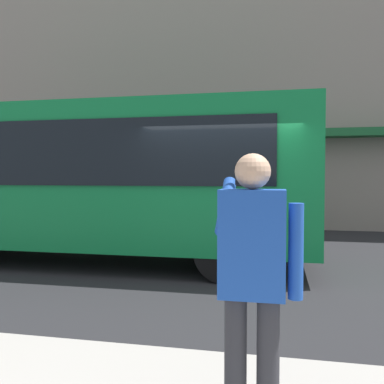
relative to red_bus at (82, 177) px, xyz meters
The scene contains 4 objects.
ground_plane 3.44m from the red_bus, 169.64° to the left, with size 60.00×60.00×0.00m, color #232326.
building_facade_far 8.16m from the red_bus, 115.41° to the right, with size 28.00×1.55×12.00m.
red_bus is the anchor object (origin of this frame).
pedestrian_photographer 6.30m from the red_bus, 125.98° to the left, with size 0.53×0.52×1.70m.
Camera 1 is at (-0.87, 7.08, 1.71)m, focal length 38.59 mm.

